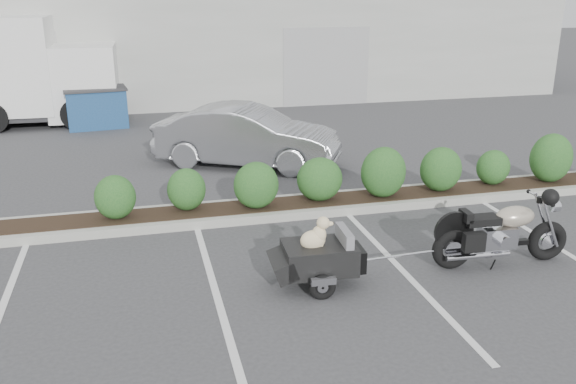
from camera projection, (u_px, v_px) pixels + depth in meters
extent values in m
plane|color=#38383A|center=(311.00, 263.00, 9.02)|extent=(90.00, 90.00, 0.00)
cube|color=#9E9E93|center=(330.00, 204.00, 11.25)|extent=(12.00, 1.00, 0.15)
cube|color=#9EA099|center=(192.00, 36.00, 23.99)|extent=(26.00, 10.00, 4.00)
torus|color=black|center=(452.00, 249.00, 8.77)|extent=(0.62, 0.19, 0.61)
torus|color=black|center=(547.00, 241.00, 9.04)|extent=(0.62, 0.19, 0.61)
cylinder|color=silver|center=(452.00, 249.00, 8.77)|extent=(0.26, 0.12, 0.26)
cylinder|color=silver|center=(547.00, 241.00, 9.04)|extent=(0.22, 0.10, 0.22)
cylinder|color=silver|center=(550.00, 222.00, 8.84)|extent=(0.40, 0.07, 0.81)
cylinder|color=silver|center=(543.00, 218.00, 9.01)|extent=(0.40, 0.07, 0.81)
cylinder|color=silver|center=(540.00, 198.00, 8.78)|extent=(0.06, 0.64, 0.03)
cylinder|color=silver|center=(555.00, 206.00, 8.88)|extent=(0.12, 0.17, 0.17)
sphere|color=black|center=(550.00, 197.00, 8.49)|extent=(0.25, 0.25, 0.24)
cube|color=silver|center=(497.00, 236.00, 8.85)|extent=(0.52, 0.34, 0.31)
cube|color=black|center=(502.00, 243.00, 8.90)|extent=(0.83, 0.13, 0.07)
ellipsoid|color=#B3A690|center=(515.00, 216.00, 8.80)|extent=(0.62, 0.37, 0.30)
cube|color=black|center=(482.00, 220.00, 8.71)|extent=(0.52, 0.30, 0.11)
cube|color=black|center=(466.00, 216.00, 8.64)|extent=(0.12, 0.28, 0.15)
cylinder|color=silver|center=(478.00, 256.00, 8.69)|extent=(0.97, 0.13, 0.08)
cylinder|color=silver|center=(467.00, 247.00, 9.00)|extent=(0.97, 0.13, 0.08)
cube|color=black|center=(474.00, 242.00, 8.50)|extent=(0.32, 0.14, 0.28)
cube|color=black|center=(319.00, 257.00, 8.23)|extent=(1.00, 0.71, 0.39)
cube|color=slate|center=(344.00, 239.00, 8.21)|extent=(0.14, 0.57, 0.28)
cube|color=slate|center=(322.00, 251.00, 8.21)|extent=(0.67, 0.60, 0.04)
cube|color=black|center=(282.00, 265.00, 8.16)|extent=(0.38, 0.68, 0.34)
cube|color=black|center=(355.00, 257.00, 8.34)|extent=(0.21, 0.47, 0.31)
torus|color=black|center=(322.00, 287.00, 7.94)|extent=(0.36, 0.12, 0.36)
torus|color=black|center=(309.00, 262.00, 8.66)|extent=(0.36, 0.12, 0.36)
cube|color=silver|center=(323.00, 281.00, 7.86)|extent=(0.33, 0.09, 0.09)
cube|color=silver|center=(308.00, 254.00, 8.66)|extent=(0.33, 0.09, 0.09)
cylinder|color=black|center=(316.00, 274.00, 8.30)|extent=(0.08, 0.83, 0.04)
cylinder|color=silver|center=(371.00, 260.00, 8.40)|extent=(0.55, 0.06, 0.03)
ellipsoid|color=beige|center=(313.00, 240.00, 8.12)|extent=(0.36, 0.25, 0.28)
ellipsoid|color=beige|center=(319.00, 235.00, 8.11)|extent=(0.21, 0.20, 0.25)
sphere|color=beige|center=(323.00, 223.00, 8.07)|extent=(0.18, 0.18, 0.17)
ellipsoid|color=beige|center=(329.00, 224.00, 8.09)|extent=(0.13, 0.08, 0.06)
sphere|color=black|center=(333.00, 223.00, 8.10)|extent=(0.03, 0.03, 0.03)
ellipsoid|color=beige|center=(321.00, 223.00, 8.01)|extent=(0.05, 0.04, 0.10)
ellipsoid|color=beige|center=(320.00, 220.00, 8.11)|extent=(0.05, 0.04, 0.10)
cylinder|color=beige|center=(322.00, 248.00, 8.12)|extent=(0.04, 0.04, 0.11)
cylinder|color=beige|center=(320.00, 245.00, 8.23)|extent=(0.04, 0.04, 0.11)
imported|color=#A3A5AA|center=(247.00, 136.00, 13.71)|extent=(4.30, 3.21, 1.36)
cube|color=navy|center=(97.00, 108.00, 17.55)|extent=(1.75, 1.27, 1.09)
cube|color=#2D2D30|center=(95.00, 89.00, 17.37)|extent=(1.85, 1.37, 0.05)
cube|color=white|center=(84.00, 81.00, 18.07)|extent=(1.99, 2.28, 2.12)
cube|color=black|center=(85.00, 91.00, 18.16)|extent=(0.13, 1.83, 0.96)
cube|color=#2D2D30|center=(8.00, 113.00, 17.90)|extent=(6.81, 2.32, 0.19)
cylinder|color=black|center=(76.00, 114.00, 17.30)|extent=(0.88, 0.30, 0.87)
cylinder|color=black|center=(83.00, 101.00, 19.26)|extent=(0.88, 0.30, 0.87)
cylinder|color=black|center=(8.00, 104.00, 18.81)|extent=(0.88, 0.30, 0.87)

